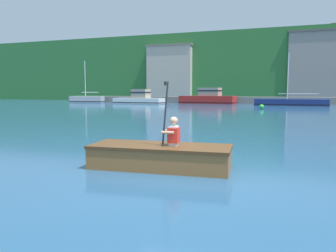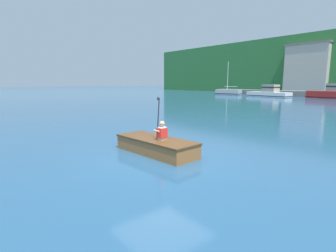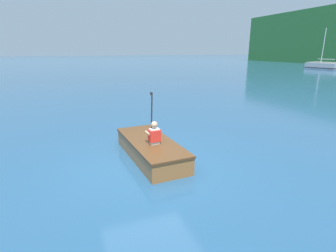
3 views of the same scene
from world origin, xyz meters
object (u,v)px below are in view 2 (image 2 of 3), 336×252
moored_boat_dock_center_far (228,92)px  rowboat_foreground (155,145)px  moored_boat_dock_west_inner (269,93)px  person_paddler (162,131)px

moored_boat_dock_center_far → rowboat_foreground: size_ratio=1.98×
moored_boat_dock_west_inner → person_paddler: moored_boat_dock_west_inner is taller
rowboat_foreground → moored_boat_dock_west_inner: bearing=114.5°
rowboat_foreground → person_paddler: size_ratio=2.34×
moored_boat_dock_west_inner → moored_boat_dock_center_far: bearing=173.7°
person_paddler → moored_boat_dock_west_inner: bearing=114.9°
moored_boat_dock_west_inner → person_paddler: bearing=-65.1°
moored_boat_dock_center_far → rowboat_foreground: (24.79, -35.94, -0.17)m
moored_boat_dock_west_inner → rowboat_foreground: (15.90, -34.96, -0.36)m
moored_boat_dock_west_inner → moored_boat_dock_center_far: moored_boat_dock_center_far is taller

